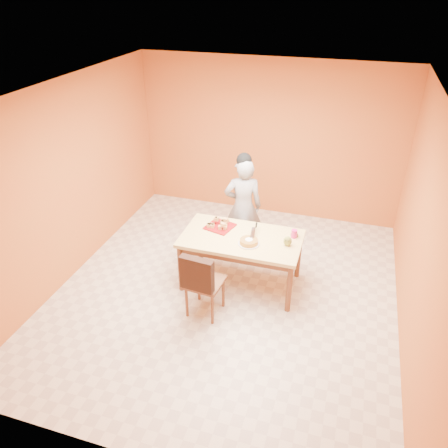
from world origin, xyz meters
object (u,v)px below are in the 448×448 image
(dining_table, at_px, (241,243))
(dining_chair, at_px, (204,281))
(person, at_px, (243,207))
(magenta_glass, at_px, (294,234))
(red_dinner_plate, at_px, (220,223))
(checker_tin, at_px, (294,235))
(sponge_cake, at_px, (249,242))
(pastry_platter, at_px, (220,226))
(egg_ornament, at_px, (288,241))

(dining_table, relative_size, dining_chair, 1.67)
(dining_chair, distance_m, person, 1.56)
(dining_table, relative_size, magenta_glass, 14.08)
(red_dinner_plate, xyz_separation_m, checker_tin, (1.05, -0.02, 0.01))
(magenta_glass, bearing_deg, red_dinner_plate, 176.82)
(dining_chair, distance_m, sponge_cake, 0.78)
(person, bearing_deg, sponge_cake, 92.08)
(person, distance_m, pastry_platter, 0.66)
(person, xyz_separation_m, pastry_platter, (-0.16, -0.64, -0.01))
(red_dinner_plate, distance_m, egg_ornament, 1.04)
(dining_table, xyz_separation_m, magenta_glass, (0.67, 0.20, 0.15))
(magenta_glass, bearing_deg, pastry_platter, -177.93)
(person, height_order, egg_ornament, person)
(dining_table, xyz_separation_m, checker_tin, (0.67, 0.24, 0.11))
(person, xyz_separation_m, magenta_glass, (0.87, -0.60, 0.04))
(dining_chair, bearing_deg, sponge_cake, 60.81)
(pastry_platter, distance_m, magenta_glass, 1.03)
(checker_tin, bearing_deg, dining_chair, -134.18)
(magenta_glass, bearing_deg, dining_table, -163.31)
(dining_chair, relative_size, sponge_cake, 4.00)
(dining_chair, relative_size, checker_tin, 9.53)
(dining_table, height_order, person, person)
(egg_ornament, bearing_deg, dining_table, 162.66)
(pastry_platter, bearing_deg, checker_tin, 4.31)
(dining_table, xyz_separation_m, egg_ornament, (0.62, -0.02, 0.16))
(checker_tin, bearing_deg, magenta_glass, -88.77)
(dining_table, bearing_deg, pastry_platter, 155.12)
(dining_table, distance_m, sponge_cake, 0.24)
(person, bearing_deg, checker_tin, 129.61)
(sponge_cake, bearing_deg, dining_chair, -124.75)
(dining_table, relative_size, sponge_cake, 6.70)
(red_dinner_plate, bearing_deg, checker_tin, -0.98)
(red_dinner_plate, bearing_deg, person, 71.64)
(person, distance_m, egg_ornament, 1.17)
(person, relative_size, magenta_glass, 13.66)
(dining_table, bearing_deg, person, 103.62)
(red_dinner_plate, bearing_deg, pastry_platter, -76.36)
(person, bearing_deg, pastry_platter, 58.90)
(pastry_platter, bearing_deg, red_dinner_plate, 103.64)
(dining_chair, height_order, sponge_cake, dining_chair)
(magenta_glass, height_order, checker_tin, magenta_glass)
(person, bearing_deg, egg_ornament, 117.32)
(dining_chair, relative_size, red_dinner_plate, 4.13)
(person, xyz_separation_m, red_dinner_plate, (-0.18, -0.55, -0.01))
(sponge_cake, xyz_separation_m, checker_tin, (0.53, 0.38, -0.02))
(dining_chair, distance_m, checker_tin, 1.38)
(sponge_cake, height_order, egg_ornament, egg_ornament)
(dining_chair, xyz_separation_m, magenta_glass, (0.95, 0.93, 0.32))
(red_dinner_plate, bearing_deg, dining_chair, -84.18)
(sponge_cake, xyz_separation_m, magenta_glass, (0.53, 0.34, 0.02))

